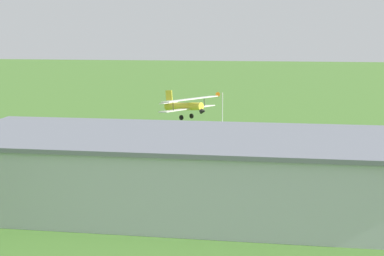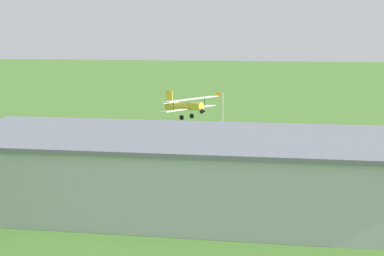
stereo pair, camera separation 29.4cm
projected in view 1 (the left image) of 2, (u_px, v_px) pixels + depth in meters
The scene contains 8 objects.
ground_plane at pixel (230, 140), 81.57m from camera, with size 400.00×400.00×0.00m, color #47752D.
hangar at pixel (197, 172), 50.00m from camera, with size 40.03×15.74×6.12m.
biplane at pixel (186, 106), 78.18m from camera, with size 7.45×8.60×3.54m.
car_silver at pixel (0, 159), 65.42m from camera, with size 2.34×4.27×1.64m.
person_beside_truck at pixel (60, 158), 66.18m from camera, with size 0.46×0.46×1.76m.
person_by_parked_cars at pixel (83, 155), 67.71m from camera, with size 0.53×0.53×1.59m.
person_crossing_taxiway at pixel (35, 160), 65.56m from camera, with size 0.45×0.45×1.57m.
windsock at pixel (218, 97), 83.26m from camera, with size 1.19×1.40×6.17m.
Camera 1 is at (-7.47, 80.07, 14.62)m, focal length 57.54 mm.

